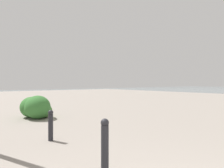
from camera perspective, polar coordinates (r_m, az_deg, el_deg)
The scene contains 5 objects.
bollard_near at distance 3.15m, azimuth -2.12°, elevation -17.83°, with size 0.13×0.13×0.90m.
bollard_mid at distance 5.19m, azimuth -17.57°, elevation -11.30°, with size 0.13×0.13×0.77m.
shrub_low at distance 8.57m, azimuth -19.27°, elevation -7.40°, with size 0.69×0.62×0.59m.
shrub_round at distance 8.84m, azimuth -22.54°, elevation -6.27°, with size 1.01×0.91×0.86m.
shrub_wide at distance 8.42m, azimuth -21.01°, elevation -6.35°, with size 1.10×0.99×0.93m.
Camera 1 is at (-0.30, 1.24, 1.45)m, focal length 31.13 mm.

